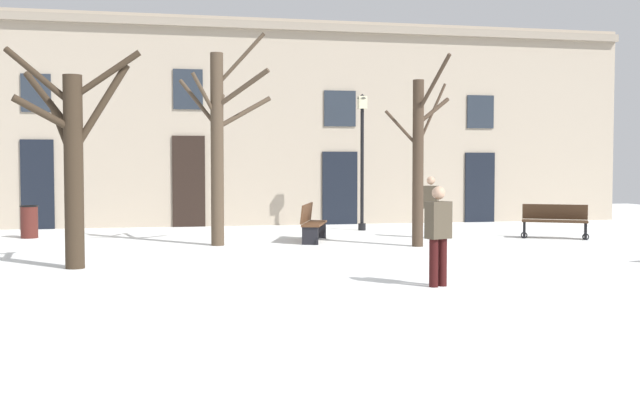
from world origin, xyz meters
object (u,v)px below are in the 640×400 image
Objects in this scene: tree_right_of_center at (73,154)px; person_strolling at (438,232)px; bench_back_to_back_left at (312,222)px; bench_far_corner at (555,221)px; streetlamp at (362,147)px; litter_bin at (29,222)px; tree_center at (219,140)px; tree_near_facade at (419,156)px; person_by_shop_door at (431,204)px.

person_strolling is (5.78, -3.32, -1.23)m from tree_right_of_center.
person_strolling is (0.59, -7.17, 0.38)m from bench_back_to_back_left.
bench_far_corner is 8.76m from person_strolling.
bench_far_corner is at bearing -38.30° from streetlamp.
bench_back_to_back_left is (-6.26, 0.50, 0.02)m from bench_far_corner.
tree_right_of_center reaches higher than bench_far_corner.
tree_center is at bearing -30.54° from litter_bin.
tree_center reaches higher than streetlamp.
litter_bin is at bearing 156.84° from tree_near_facade.
tree_center is 3.11× the size of person_by_shop_door.
tree_near_facade is 4.67m from tree_center.
bench_back_to_back_left is 3.20m from person_by_shop_door.
person_strolling is at bearing -77.49° from person_by_shop_door.
tree_near_facade is (7.40, 2.24, 0.00)m from tree_right_of_center.
tree_center is 5.87× the size of litter_bin.
tree_near_facade is 1.10× the size of streetlamp.
litter_bin is 0.54× the size of person_strolling.
person_strolling is (7.57, -9.50, 0.43)m from litter_bin.
streetlamp is at bearing 170.07° from bench_far_corner.
tree_right_of_center is 2.46× the size of bench_far_corner.
person_by_shop_door is (1.14, -2.61, -1.52)m from streetlamp.
streetlamp is at bearing 42.80° from tree_right_of_center.
person_strolling is (-1.62, -5.57, -1.23)m from tree_near_facade.
tree_right_of_center is 9.37m from person_by_shop_door.
person_by_shop_door is at bearing 6.88° from tree_center.
tree_near_facade is at bearing -136.45° from bench_far_corner.
bench_back_to_back_left is (-2.21, 1.60, -1.61)m from tree_near_facade.
streetlamp is 2.40× the size of bench_far_corner.
bench_back_to_back_left is (-2.03, -2.84, -1.92)m from streetlamp.
streetlamp is 3.23m from person_by_shop_door.
tree_near_facade is 0.87× the size of tree_center.
person_strolling is at bearing -98.17° from streetlamp.
bench_back_to_back_left is at bearing -156.22° from bench_far_corner.
streetlamp is at bearing 92.35° from tree_near_facade.
tree_center is 3.18× the size of person_strolling.
litter_bin is at bearing -72.84° from person_strolling.
tree_center is 7.51m from person_strolling.
tree_near_facade is at bearing -107.20° from bench_back_to_back_left.
tree_center is at bearing 119.41° from bench_back_to_back_left.
tree_near_facade is 3.17m from bench_back_to_back_left.
person_strolling reaches higher than bench_back_to_back_left.
tree_near_facade is at bearing -23.16° from litter_bin.
person_strolling is at bearing -51.43° from litter_bin.
bench_far_corner is 0.93× the size of bench_back_to_back_left.
streetlamp is at bearing -119.57° from person_strolling.
streetlamp reaches higher than person_by_shop_door.
tree_center is 5.73m from person_by_shop_door.
person_by_shop_door is (0.95, 1.83, -1.21)m from tree_near_facade.
streetlamp is at bearing -16.85° from bench_back_to_back_left.
bench_back_to_back_left is at bearing 144.09° from tree_near_facade.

